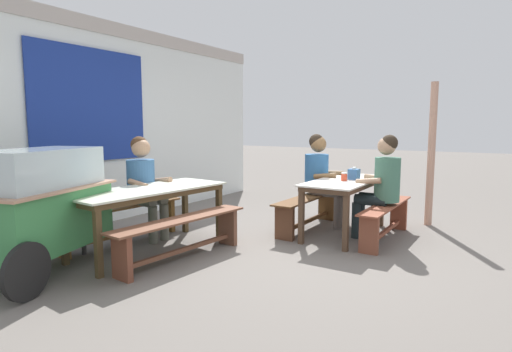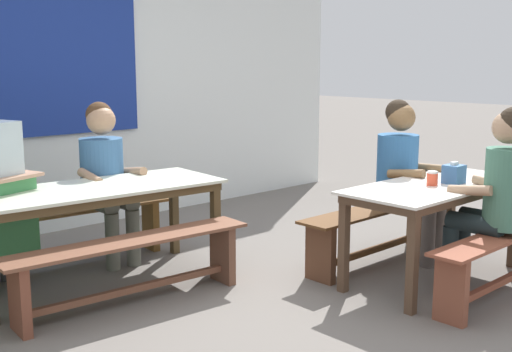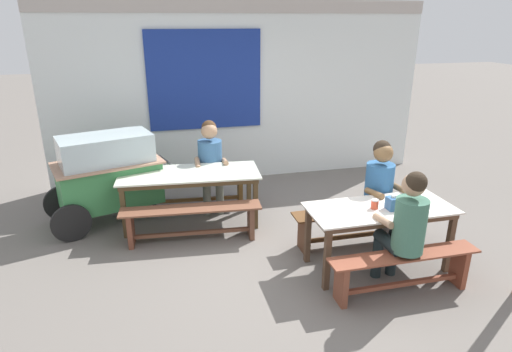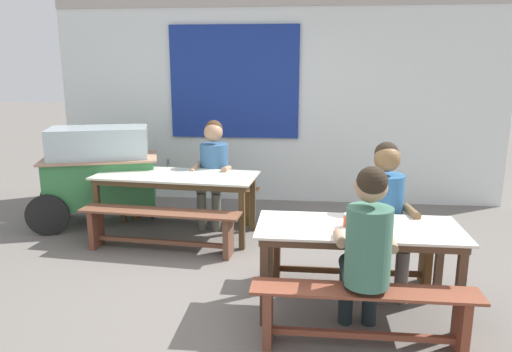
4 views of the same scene
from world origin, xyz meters
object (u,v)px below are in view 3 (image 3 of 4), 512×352
Objects in this scene: bench_near_back at (355,222)px; food_cart at (107,173)px; bench_far_back at (190,188)px; person_near_front at (405,224)px; bench_far_front at (192,219)px; tissue_box at (394,203)px; dining_table_far at (190,177)px; person_center_facing at (210,159)px; person_right_near_table at (382,187)px; dining_table_near at (380,214)px; condiment_jar at (375,204)px; bench_near_front at (403,269)px.

food_cart reaches higher than bench_near_back.
bench_far_back is 1.31× the size of person_near_front.
food_cart is (-1.01, 0.87, 0.39)m from bench_far_front.
bench_far_front is 2.38m from tissue_box.
person_center_facing is (0.34, 0.45, 0.10)m from dining_table_far.
bench_far_front is 2.33m from person_right_near_table.
dining_table_near is 1.22× the size of person_center_facing.
bench_far_front is 2.51m from person_near_front.
bench_near_back is at bearing 167.09° from person_right_near_table.
person_center_facing is (0.30, -0.08, 0.45)m from bench_far_back.
food_cart is 3.80m from person_near_front.
bench_far_back is 2.73m from person_right_near_table.
condiment_jar is (-0.18, 0.06, -0.02)m from tissue_box.
person_center_facing is at bearing 52.48° from dining_table_far.
dining_table_near is at bearing -90.00° from bench_near_back.
bench_far_back is 2.81m from condiment_jar.
condiment_jar reaches higher than bench_far_back.
dining_table_far is at bearing 139.76° from tissue_box.
food_cart is 11.30× the size of tissue_box.
tissue_box is (1.64, -2.13, 0.04)m from person_center_facing.
bench_far_front is 2.19m from condiment_jar.
person_near_front is at bearing -106.16° from person_right_near_table.
person_near_front is (0.01, -0.46, 0.10)m from dining_table_near.
bench_far_back and bench_far_front have the same top height.
tissue_box is (0.10, -0.60, 0.50)m from bench_near_back.
bench_near_back is 3.29m from food_cart.
person_near_front reaches higher than tissue_box.
bench_far_front is 2.51m from bench_near_front.
bench_near_front is 3.86m from food_cart.
person_near_front is (1.54, -2.51, -0.00)m from person_center_facing.
bench_far_front and bench_near_front have the same top height.
bench_far_front and bench_near_back have the same top height.
bench_far_back is 3.21m from person_near_front.
person_center_facing is at bearing 126.84° from dining_table_near.
food_cart is at bearing -175.69° from person_center_facing.
person_near_front reaches higher than condiment_jar.
person_right_near_table is (2.11, -1.67, 0.45)m from bench_far_back.
condiment_jar is at bearing 100.88° from person_near_front.
person_center_facing is 2.53m from condiment_jar.
bench_near_back is at bearing -29.76° from dining_table_far.
bench_far_back is at bearing 141.74° from person_right_near_table.
bench_far_back is 1.18m from food_cart.
dining_table_far is 2.87m from bench_near_front.
bench_far_back is 3.24m from bench_near_front.
bench_near_front is (1.93, -1.61, -0.01)m from bench_far_front.
person_right_near_table reaches higher than tissue_box.
person_right_near_table reaches higher than bench_near_back.
person_near_front is at bearing -38.52° from bench_far_front.
condiment_jar reaches higher than bench_near_front.
dining_table_far is 1.43× the size of person_near_front.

